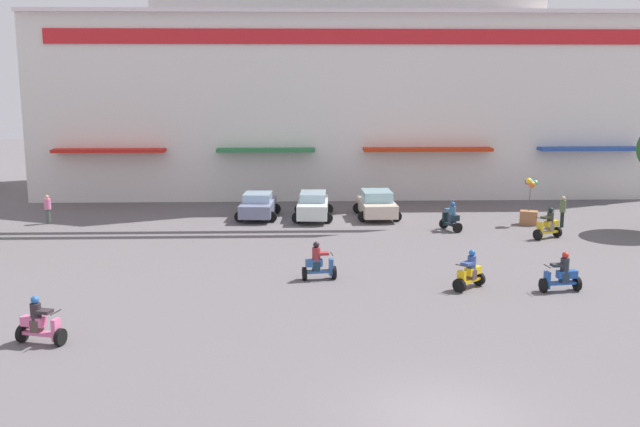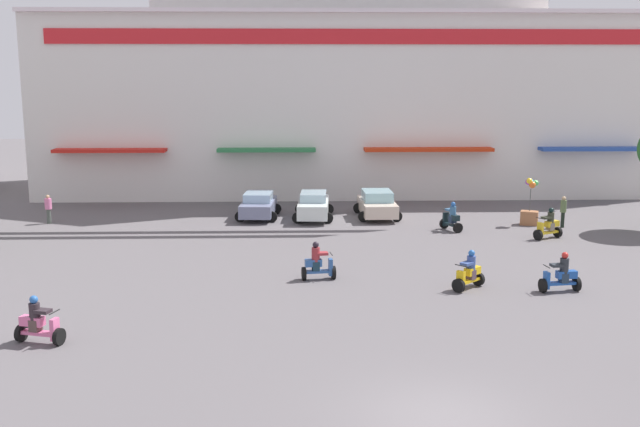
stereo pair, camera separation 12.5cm
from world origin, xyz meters
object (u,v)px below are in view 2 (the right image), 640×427
Objects in this scene: parked_car_2 at (377,204)px; scooter_rider_9 at (38,324)px; scooter_rider_7 at (469,273)px; balloon_vendor_cart at (530,207)px; scooter_rider_0 at (451,219)px; scooter_rider_4 at (318,264)px; parked_car_1 at (314,205)px; pedestrian_0 at (48,207)px; parked_car_0 at (259,205)px; pedestrian_1 at (563,210)px; scooter_rider_5 at (549,226)px; scooter_rider_1 at (561,276)px.

scooter_rider_9 is at bearing -122.31° from parked_car_2.
balloon_vendor_cart is (5.97, 11.74, 0.37)m from scooter_rider_7.
scooter_rider_4 is (-7.11, -8.92, -0.02)m from scooter_rider_0.
pedestrian_0 is at bearing -176.37° from parked_car_1.
pedestrian_0 reaches higher than scooter_rider_9.
scooter_rider_0 reaches higher than parked_car_2.
scooter_rider_4 is 15.49m from balloon_vendor_cart.
parked_car_0 is 13.02m from scooter_rider_4.
scooter_rider_9 is 27.08m from pedestrian_1.
scooter_rider_4 is at bearing -148.92° from scooter_rider_5.
pedestrian_0 is at bearing -176.28° from parked_car_2.
scooter_rider_4 is (-0.10, -12.37, -0.14)m from parked_car_1.
scooter_rider_1 is 3.34m from scooter_rider_7.
parked_car_1 is 14.32m from pedestrian_0.
scooter_rider_7 is 13.17m from balloon_vendor_cart.
pedestrian_0 is 0.94× the size of pedestrian_1.
scooter_rider_9 is 0.97× the size of pedestrian_0.
parked_car_2 is 2.54× the size of pedestrian_1.
scooter_rider_4 is 0.99× the size of scooter_rider_5.
pedestrian_1 reaches higher than parked_car_1.
scooter_rider_1 is 12.23m from pedestrian_1.
scooter_rider_7 is 23.65m from pedestrian_0.
parked_car_2 is at bearing 162.04° from pedestrian_1.
parked_car_1 is 20.93m from scooter_rider_9.
parked_car_0 is 2.58× the size of pedestrian_0.
pedestrian_1 is at bearing -3.98° from pedestrian_0.
parked_car_0 is 2.63× the size of scooter_rider_0.
parked_car_0 is 14.74m from balloon_vendor_cart.
scooter_rider_7 is 13.34m from pedestrian_1.
scooter_rider_9 is (-5.57, -19.36, -0.13)m from parked_car_0.
pedestrian_1 reaches higher than parked_car_2.
scooter_rider_4 is (2.96, -12.68, -0.11)m from parked_car_0.
balloon_vendor_cart is at bearing -2.64° from pedestrian_0.
scooter_rider_5 reaches higher than scooter_rider_4.
scooter_rider_7 is at bearing -124.26° from pedestrian_1.
scooter_rider_0 is 1.01× the size of scooter_rider_4.
balloon_vendor_cart reaches higher than pedestrian_0.
pedestrian_1 is (21.66, 16.25, 0.35)m from scooter_rider_9.
parked_car_0 is 11.29m from pedestrian_0.
parked_car_0 is at bearing 159.53° from scooter_rider_0.
parked_car_1 is at bearing 3.63° from pedestrian_0.
parked_car_1 is 2.67× the size of pedestrian_1.
scooter_rider_0 is (10.07, -3.76, -0.09)m from parked_car_0.
scooter_rider_7 is at bearing -124.95° from scooter_rider_5.
parked_car_2 is 22.85m from scooter_rider_9.
scooter_rider_1 is 9.13m from scooter_rider_4.
scooter_rider_9 is (-15.64, -15.61, -0.03)m from scooter_rider_0.
scooter_rider_9 is 26.32m from balloon_vendor_cart.
parked_car_1 is 13.32m from pedestrian_1.
scooter_rider_0 is at bearing 99.53° from scooter_rider_1.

